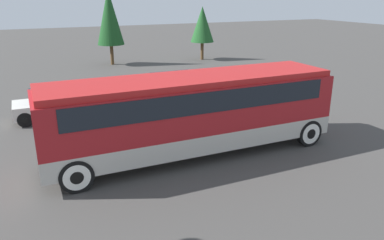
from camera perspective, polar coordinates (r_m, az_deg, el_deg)
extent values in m
plane|color=#423F3D|center=(14.30, 0.00, -5.10)|extent=(120.00, 120.00, 0.00)
cube|color=#B7B2A8|center=(13.99, 0.00, -2.11)|extent=(10.81, 2.59, 0.69)
cube|color=maroon|center=(13.63, 0.00, 2.43)|extent=(10.81, 2.59, 1.62)
cube|color=black|center=(13.52, 0.00, 4.04)|extent=(9.51, 2.63, 0.73)
cube|color=#B21E1E|center=(13.40, 0.00, 6.21)|extent=(10.59, 2.39, 0.22)
cube|color=maroon|center=(16.49, 16.90, 3.67)|extent=(0.36, 2.49, 1.85)
cylinder|color=black|center=(15.55, 17.37, -1.88)|extent=(1.06, 0.28, 1.06)
cylinder|color=silver|center=(15.55, 17.37, -1.88)|extent=(0.83, 0.30, 0.83)
cylinder|color=black|center=(15.55, 17.37, -1.88)|extent=(0.40, 0.32, 0.40)
cylinder|color=black|center=(17.27, 12.23, 0.61)|extent=(1.06, 0.28, 1.06)
cylinder|color=silver|center=(17.27, 12.23, 0.61)|extent=(0.83, 0.30, 0.83)
cylinder|color=black|center=(17.27, 12.23, 0.61)|extent=(0.40, 0.32, 0.40)
cylinder|color=black|center=(11.98, -17.23, -8.14)|extent=(1.06, 0.28, 1.06)
cylinder|color=silver|center=(11.98, -17.23, -8.14)|extent=(0.83, 0.30, 0.83)
cylinder|color=black|center=(11.98, -17.23, -8.14)|extent=(0.40, 0.32, 0.40)
cylinder|color=black|center=(14.14, -18.57, -4.07)|extent=(1.06, 0.28, 1.06)
cylinder|color=silver|center=(14.14, -18.57, -4.07)|extent=(0.83, 0.30, 0.83)
cylinder|color=black|center=(14.14, -18.57, -4.07)|extent=(0.40, 0.32, 0.40)
cube|color=black|center=(22.02, -2.29, 5.09)|extent=(4.73, 1.73, 0.69)
cube|color=black|center=(21.83, -2.78, 6.51)|extent=(2.46, 1.56, 0.46)
cylinder|color=black|center=(22.18, 3.06, 4.47)|extent=(0.65, 0.22, 0.65)
cylinder|color=black|center=(22.18, 3.06, 4.47)|extent=(0.25, 0.26, 0.25)
cylinder|color=black|center=(23.53, 1.32, 5.32)|extent=(0.65, 0.22, 0.65)
cylinder|color=black|center=(23.53, 1.32, 5.32)|extent=(0.25, 0.26, 0.25)
cylinder|color=black|center=(20.75, -6.36, 3.38)|extent=(0.65, 0.22, 0.65)
cylinder|color=black|center=(20.75, -6.36, 3.38)|extent=(0.25, 0.26, 0.25)
cylinder|color=black|center=(22.18, -7.62, 4.33)|extent=(0.65, 0.22, 0.65)
cylinder|color=black|center=(22.18, -7.62, 4.33)|extent=(0.25, 0.26, 0.25)
cube|color=silver|center=(19.31, -19.75, 1.97)|extent=(4.01, 1.72, 0.64)
cube|color=black|center=(19.15, -20.42, 3.57)|extent=(2.09, 1.55, 0.52)
cylinder|color=black|center=(18.80, -14.83, 1.28)|extent=(0.68, 0.22, 0.68)
cylinder|color=black|center=(18.80, -14.83, 1.28)|extent=(0.26, 0.26, 0.26)
cylinder|color=black|center=(20.27, -15.62, 2.47)|extent=(0.68, 0.22, 0.68)
cylinder|color=black|center=(20.27, -15.62, 2.47)|extent=(0.26, 0.26, 0.26)
cylinder|color=black|center=(18.59, -24.10, 0.05)|extent=(0.68, 0.22, 0.68)
cylinder|color=black|center=(18.59, -24.10, 0.05)|extent=(0.26, 0.26, 0.26)
cylinder|color=black|center=(20.08, -24.21, 1.33)|extent=(0.68, 0.22, 0.68)
cylinder|color=black|center=(20.08, -24.21, 1.33)|extent=(0.26, 0.26, 0.26)
cylinder|color=brown|center=(34.87, 1.55, 10.51)|extent=(0.28, 0.28, 1.61)
cone|color=#1E5123|center=(34.61, 1.58, 14.38)|extent=(2.10, 2.10, 3.11)
cylinder|color=brown|center=(33.03, -12.10, 9.72)|extent=(0.28, 0.28, 1.69)
cone|color=#19471E|center=(32.71, -12.48, 15.13)|extent=(2.22, 2.22, 4.56)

